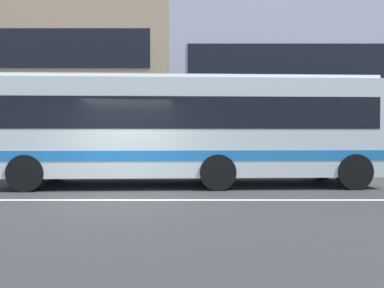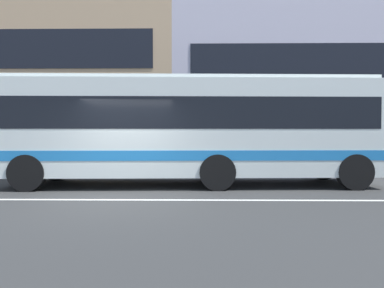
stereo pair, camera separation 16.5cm
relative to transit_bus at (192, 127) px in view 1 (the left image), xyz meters
The scene contains 4 objects.
ground_plane 3.63m from the transit_bus, 123.31° to the right, with size 160.00×160.00×0.00m, color #323232.
lane_centre_line 3.63m from the transit_bus, 123.31° to the right, with size 60.00×0.16×0.01m, color silver.
apartment_block_right 17.43m from the transit_bus, 48.41° to the left, with size 25.24×8.27×9.47m.
transit_bus is the anchor object (origin of this frame).
Camera 1 is at (1.76, -8.60, 1.55)m, focal length 34.45 mm.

